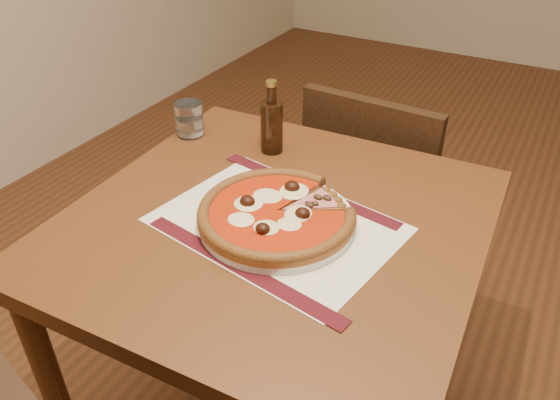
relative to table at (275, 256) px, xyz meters
The scene contains 8 objects.
table is the anchor object (origin of this frame).
chair_far 0.60m from the table, 87.99° to the left, with size 0.41×0.41×0.82m.
placemat 0.11m from the table, 53.21° to the right, with size 0.45×0.32×0.00m, color silver.
plate 0.12m from the table, 53.21° to the right, with size 0.30×0.30×0.02m, color white.
pizza 0.13m from the table, 53.66° to the right, with size 0.31×0.31×0.04m.
ham_slice 0.16m from the table, 33.06° to the left, with size 0.11×0.12×0.02m.
water_glass 0.45m from the table, 150.04° to the left, with size 0.07×0.07×0.09m, color white.
bottle 0.33m from the table, 121.14° to the left, with size 0.05×0.05×0.18m.
Camera 1 is at (-0.30, -1.20, 1.39)m, focal length 35.00 mm.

